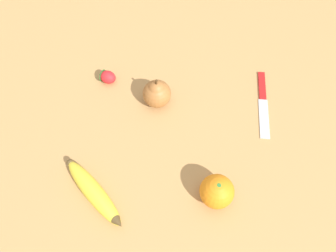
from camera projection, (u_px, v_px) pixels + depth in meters
ground_plane at (189, 162)px, 0.72m from camera, size 3.00×3.00×0.00m
banana at (94, 193)px, 0.66m from camera, size 0.15×0.15×0.04m
orange at (217, 191)px, 0.64m from camera, size 0.07×0.07×0.07m
pear at (157, 93)px, 0.76m from camera, size 0.07×0.07×0.08m
strawberry at (107, 77)px, 0.81m from camera, size 0.04×0.05×0.03m
paring_knife at (263, 101)px, 0.79m from camera, size 0.19×0.03×0.01m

